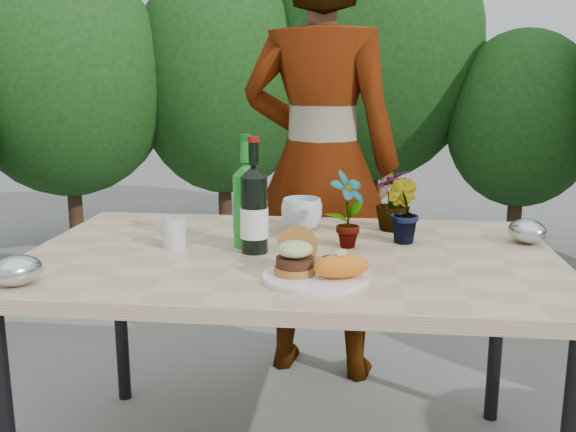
# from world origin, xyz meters

# --- Properties ---
(patio_table) EXTENTS (1.60, 1.00, 0.75)m
(patio_table) POSITION_xyz_m (0.00, 0.00, 0.69)
(patio_table) COLOR tan
(patio_table) RESTS_ON ground
(shrub_hedge) EXTENTS (6.87, 5.18, 2.46)m
(shrub_hedge) POSITION_xyz_m (0.21, 1.79, 1.22)
(shrub_hedge) COLOR #382316
(shrub_hedge) RESTS_ON ground
(dinner_plate) EXTENTS (0.28, 0.28, 0.01)m
(dinner_plate) POSITION_xyz_m (0.09, -0.26, 0.76)
(dinner_plate) COLOR white
(dinner_plate) RESTS_ON patio_table
(burger_stack) EXTENTS (0.11, 0.16, 0.11)m
(burger_stack) POSITION_xyz_m (0.04, -0.24, 0.81)
(burger_stack) COLOR #B7722D
(burger_stack) RESTS_ON dinner_plate
(sweet_potato) EXTENTS (0.17, 0.12, 0.06)m
(sweet_potato) POSITION_xyz_m (0.16, -0.28, 0.80)
(sweet_potato) COLOR orange
(sweet_potato) RESTS_ON dinner_plate
(grilled_veg) EXTENTS (0.08, 0.05, 0.03)m
(grilled_veg) POSITION_xyz_m (0.11, -0.17, 0.78)
(grilled_veg) COLOR olive
(grilled_veg) RESTS_ON dinner_plate
(wine_bottle) EXTENTS (0.08, 0.08, 0.35)m
(wine_bottle) POSITION_xyz_m (-0.11, -0.01, 0.88)
(wine_bottle) COLOR black
(wine_bottle) RESTS_ON patio_table
(sparkling_water) EXTENTS (0.08, 0.08, 0.35)m
(sparkling_water) POSITION_xyz_m (-0.14, 0.05, 0.88)
(sparkling_water) COLOR #198B1E
(sparkling_water) RESTS_ON patio_table
(plastic_cup) EXTENTS (0.07, 0.07, 0.09)m
(plastic_cup) POSITION_xyz_m (-0.37, 0.02, 0.80)
(plastic_cup) COLOR silver
(plastic_cup) RESTS_ON patio_table
(seedling_left) EXTENTS (0.15, 0.15, 0.24)m
(seedling_left) POSITION_xyz_m (0.17, 0.07, 0.87)
(seedling_left) COLOR #2A541C
(seedling_left) RESTS_ON patio_table
(seedling_mid) EXTENTS (0.14, 0.15, 0.21)m
(seedling_mid) POSITION_xyz_m (0.34, 0.16, 0.85)
(seedling_mid) COLOR #1D521C
(seedling_mid) RESTS_ON patio_table
(seedling_right) EXTENTS (0.17, 0.17, 0.21)m
(seedling_right) POSITION_xyz_m (0.32, 0.32, 0.85)
(seedling_right) COLOR #22511B
(seedling_right) RESTS_ON patio_table
(blue_bowl) EXTENTS (0.17, 0.17, 0.11)m
(blue_bowl) POSITION_xyz_m (0.01, 0.29, 0.81)
(blue_bowl) COLOR silver
(blue_bowl) RESTS_ON patio_table
(foil_packet_left) EXTENTS (0.17, 0.17, 0.08)m
(foil_packet_left) POSITION_xyz_m (-0.66, -0.39, 0.79)
(foil_packet_left) COLOR #B5B8BC
(foil_packet_left) RESTS_ON patio_table
(foil_packet_right) EXTENTS (0.16, 0.17, 0.08)m
(foil_packet_right) POSITION_xyz_m (0.74, 0.19, 0.79)
(foil_packet_right) COLOR #B7B8BE
(foil_packet_right) RESTS_ON patio_table
(person) EXTENTS (0.73, 0.54, 1.83)m
(person) POSITION_xyz_m (0.04, 0.78, 0.92)
(person) COLOR #916148
(person) RESTS_ON ground
(terracotta_pot) EXTENTS (0.17, 0.17, 0.14)m
(terracotta_pot) POSITION_xyz_m (-1.71, 1.80, 0.07)
(terracotta_pot) COLOR #A14B29
(terracotta_pot) RESTS_ON ground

